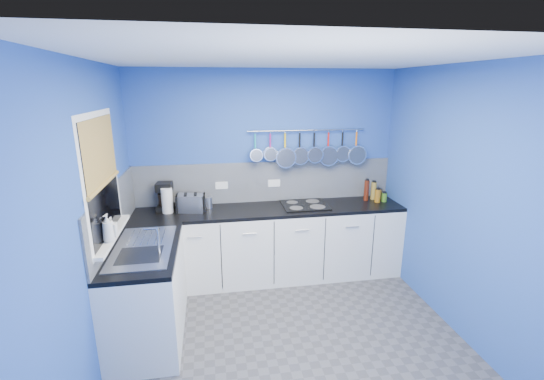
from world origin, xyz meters
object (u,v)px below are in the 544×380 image
object	(u,v)px
toaster	(191,203)
canister	(209,202)
soap_bottle_b	(112,227)
hob	(305,205)
paper_towel	(167,201)
soap_bottle_a	(108,228)
coffee_maker	(165,197)

from	to	relation	value
toaster	canister	bearing A→B (deg)	37.44
soap_bottle_b	hob	world-z (taller)	soap_bottle_b
paper_towel	canister	bearing A→B (deg)	11.59
hob	soap_bottle_a	bearing A→B (deg)	-150.58
soap_bottle_a	canister	xyz separation A→B (m)	(0.82, 1.21, -0.20)
paper_towel	hob	size ratio (longest dim) A/B	0.53
soap_bottle_a	soap_bottle_b	xyz separation A→B (m)	(0.00, 0.12, -0.03)
coffee_maker	canister	xyz separation A→B (m)	(0.50, 0.01, -0.10)
hob	paper_towel	bearing A→B (deg)	179.60
canister	soap_bottle_a	bearing A→B (deg)	-123.92
coffee_maker	hob	size ratio (longest dim) A/B	0.61
paper_towel	soap_bottle_a	bearing A→B (deg)	-107.56
soap_bottle_b	paper_towel	size ratio (longest dim) A/B	0.60
paper_towel	canister	world-z (taller)	paper_towel
coffee_maker	toaster	xyz separation A→B (m)	(0.30, -0.09, -0.06)
soap_bottle_a	coffee_maker	bearing A→B (deg)	75.17
soap_bottle_b	hob	xyz separation A→B (m)	(1.96, 0.99, -0.23)
soap_bottle_b	coffee_maker	distance (m)	1.13
soap_bottle_b	toaster	size ratio (longest dim) A/B	0.55
toaster	canister	world-z (taller)	toaster
soap_bottle_b	canister	distance (m)	1.38
paper_towel	toaster	xyz separation A→B (m)	(0.26, -0.00, -0.04)
coffee_maker	toaster	world-z (taller)	coffee_maker
soap_bottle_a	soap_bottle_b	bearing A→B (deg)	90.00
soap_bottle_a	canister	bearing A→B (deg)	56.08
paper_towel	hob	world-z (taller)	paper_towel
paper_towel	coffee_maker	world-z (taller)	coffee_maker
coffee_maker	soap_bottle_a	bearing A→B (deg)	-99.56
paper_towel	soap_bottle_b	bearing A→B (deg)	-109.47
soap_bottle_b	toaster	world-z (taller)	soap_bottle_b
soap_bottle_b	soap_bottle_a	bearing A→B (deg)	-90.00
soap_bottle_b	toaster	xyz separation A→B (m)	(0.62, 1.00, -0.14)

